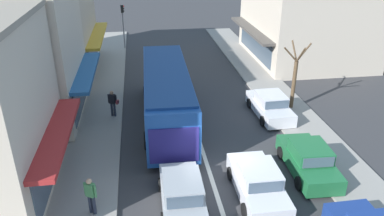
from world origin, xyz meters
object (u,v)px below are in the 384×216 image
at_px(hatchback_behind_bus_mid, 182,193).
at_px(parked_sedan_kerb_third, 270,106).
at_px(parked_sedan_kerb_second, 308,160).
at_px(pedestrian_with_handbag_near, 113,102).
at_px(street_tree_right, 294,78).
at_px(city_bus, 167,92).
at_px(pedestrian_browsing_midblock, 91,194).
at_px(sedan_queue_far_back, 258,183).
at_px(traffic_light_downstreet, 123,20).

height_order(hatchback_behind_bus_mid, parked_sedan_kerb_third, hatchback_behind_bus_mid).
relative_size(parked_sedan_kerb_second, pedestrian_with_handbag_near, 2.62).
bearing_deg(street_tree_right, hatchback_behind_bus_mid, -133.66).
xyz_separation_m(hatchback_behind_bus_mid, street_tree_right, (8.00, 8.39, 1.35)).
bearing_deg(street_tree_right, pedestrian_with_handbag_near, 178.46).
xyz_separation_m(parked_sedan_kerb_third, pedestrian_with_handbag_near, (-9.42, 1.03, 0.40)).
distance_m(hatchback_behind_bus_mid, pedestrian_with_handbag_near, 9.23).
bearing_deg(city_bus, pedestrian_browsing_midblock, -115.04).
relative_size(hatchback_behind_bus_mid, sedan_queue_far_back, 0.88).
bearing_deg(pedestrian_browsing_midblock, parked_sedan_kerb_third, 37.77).
height_order(city_bus, parked_sedan_kerb_second, city_bus).
bearing_deg(sedan_queue_far_back, hatchback_behind_bus_mid, -174.74).
xyz_separation_m(hatchback_behind_bus_mid, sedan_queue_far_back, (3.25, 0.30, -0.05)).
distance_m(sedan_queue_far_back, pedestrian_with_handbag_near, 10.53).
bearing_deg(traffic_light_downstreet, city_bus, -80.01).
bearing_deg(hatchback_behind_bus_mid, street_tree_right, 46.34).
xyz_separation_m(parked_sedan_kerb_second, pedestrian_browsing_midblock, (-9.66, -1.64, 0.40)).
bearing_deg(city_bus, pedestrian_with_handbag_near, 163.48).
relative_size(parked_sedan_kerb_second, pedestrian_browsing_midblock, 2.62).
distance_m(sedan_queue_far_back, traffic_light_downstreet, 23.91).
height_order(street_tree_right, pedestrian_with_handbag_near, street_tree_right).
distance_m(city_bus, hatchback_behind_bus_mid, 7.83).
bearing_deg(pedestrian_with_handbag_near, parked_sedan_kerb_third, -6.22).
height_order(hatchback_behind_bus_mid, street_tree_right, street_tree_right).
distance_m(city_bus, parked_sedan_kerb_third, 6.37).
height_order(city_bus, hatchback_behind_bus_mid, city_bus).
distance_m(hatchback_behind_bus_mid, traffic_light_downstreet, 23.61).
bearing_deg(pedestrian_browsing_midblock, parked_sedan_kerb_second, 9.61).
xyz_separation_m(sedan_queue_far_back, traffic_light_downstreet, (-5.94, 23.06, 2.19)).
distance_m(parked_sedan_kerb_second, pedestrian_with_handbag_near, 11.60).
height_order(parked_sedan_kerb_second, parked_sedan_kerb_third, same).
distance_m(traffic_light_downstreet, pedestrian_with_handbag_near, 14.79).
bearing_deg(street_tree_right, city_bus, -175.38).
bearing_deg(parked_sedan_kerb_third, city_bus, 179.20).
height_order(parked_sedan_kerb_second, pedestrian_with_handbag_near, pedestrian_with_handbag_near).
xyz_separation_m(city_bus, pedestrian_browsing_midblock, (-3.61, -7.73, -0.81)).
relative_size(city_bus, parked_sedan_kerb_third, 2.57).
height_order(parked_sedan_kerb_second, pedestrian_browsing_midblock, pedestrian_browsing_midblock).
height_order(parked_sedan_kerb_second, traffic_light_downstreet, traffic_light_downstreet).
distance_m(parked_sedan_kerb_third, traffic_light_downstreet, 18.23).
bearing_deg(street_tree_right, traffic_light_downstreet, 125.53).
bearing_deg(traffic_light_downstreet, pedestrian_browsing_midblock, -92.11).
relative_size(hatchback_behind_bus_mid, street_tree_right, 0.87).
distance_m(hatchback_behind_bus_mid, sedan_queue_far_back, 3.27).
height_order(street_tree_right, pedestrian_browsing_midblock, street_tree_right).
xyz_separation_m(parked_sedan_kerb_third, pedestrian_browsing_midblock, (-9.87, -7.64, 0.40)).
height_order(parked_sedan_kerb_second, street_tree_right, street_tree_right).
height_order(city_bus, parked_sedan_kerb_third, city_bus).
xyz_separation_m(street_tree_right, pedestrian_with_handbag_near, (-11.11, 0.30, -1.00)).
bearing_deg(pedestrian_browsing_midblock, traffic_light_downstreet, 87.89).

